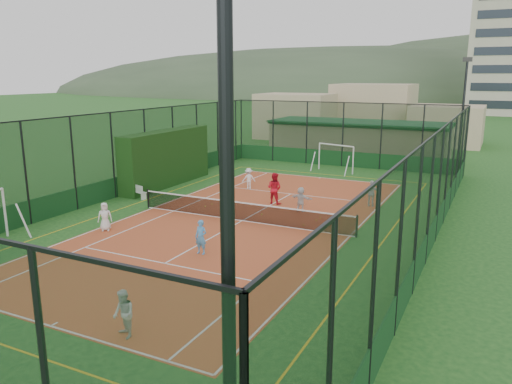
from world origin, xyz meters
TOP-DOWN VIEW (x-y plane):
  - ground at (0.00, 0.00)m, footprint 300.00×300.00m
  - court_slab at (0.00, 0.00)m, footprint 11.17×23.97m
  - tennis_net at (0.00, 0.00)m, footprint 11.67×0.12m
  - perimeter_fence at (0.00, 0.00)m, footprint 18.12×34.12m
  - floodlight_se at (8.60, -16.60)m, footprint 0.60×0.26m
  - floodlight_ne at (8.60, 16.60)m, footprint 0.60×0.26m
  - clubhouse at (0.00, 22.00)m, footprint 15.20×7.20m
  - distant_hills at (0.00, 150.00)m, footprint 200.00×60.00m
  - hedge_left at (-8.30, 5.22)m, footprint 1.23×8.18m
  - white_bench at (-7.80, 1.48)m, footprint 1.61×0.84m
  - futsal_goal_far at (0.24, 14.58)m, footprint 3.24×1.75m
  - child_near_left at (-5.00, -4.18)m, footprint 0.77×0.73m
  - child_near_mid at (0.69, -4.86)m, footprint 0.52×0.34m
  - child_near_right at (2.34, -11.41)m, footprint 0.84×0.78m
  - child_far_left at (-2.93, 6.50)m, footprint 0.98×0.92m
  - child_far_right at (5.08, 5.62)m, footprint 0.87×0.40m
  - child_far_back at (1.97, 2.96)m, footprint 1.27×0.57m
  - coach at (0.05, 3.80)m, footprint 0.91×0.73m
  - tennis_balls at (0.68, 1.55)m, footprint 6.48×1.58m

SIDE VIEW (x-z plane):
  - ground at x=0.00m, z-range 0.00..0.00m
  - distant_hills at x=0.00m, z-range -12.00..12.00m
  - court_slab at x=0.00m, z-range 0.00..0.01m
  - tennis_balls at x=0.68m, z-range 0.01..0.08m
  - white_bench at x=-7.80m, z-range 0.00..0.87m
  - tennis_net at x=0.00m, z-range 0.00..1.06m
  - child_far_back at x=1.97m, z-range 0.01..1.33m
  - child_near_left at x=-5.00m, z-range 0.01..1.34m
  - child_far_left at x=-2.93m, z-range 0.01..1.35m
  - child_near_right at x=2.34m, z-range 0.01..1.39m
  - child_near_mid at x=0.69m, z-range 0.01..1.42m
  - child_far_right at x=5.08m, z-range 0.01..1.47m
  - coach at x=0.05m, z-range 0.01..1.79m
  - futsal_goal_far at x=0.24m, z-range 0.00..2.00m
  - clubhouse at x=0.00m, z-range 0.00..3.15m
  - hedge_left at x=-8.30m, z-range 0.00..3.58m
  - perimeter_fence at x=0.00m, z-range 0.00..5.00m
  - floodlight_se at x=8.60m, z-range 0.00..8.25m
  - floodlight_ne at x=8.60m, z-range 0.00..8.25m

